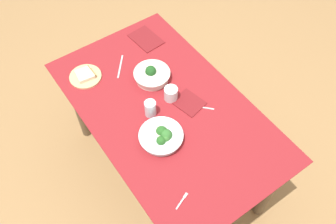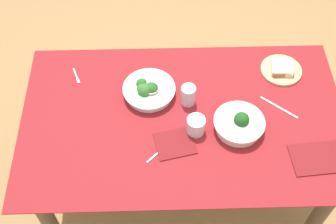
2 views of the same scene
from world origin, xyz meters
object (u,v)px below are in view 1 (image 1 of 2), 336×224
object	(u,v)px
fork_by_near_bowl	(204,108)
napkin_folded_lower	(146,39)
water_glass_center	(171,94)
water_glass_side	(150,108)
broccoli_bowl_near	(152,75)
bread_side_plate	(86,76)
fork_by_far_bowl	(182,200)
napkin_folded_upper	(189,103)
broccoli_bowl_far	(162,136)
table_knife_left	(120,66)

from	to	relation	value
fork_by_near_bowl	napkin_folded_lower	size ratio (longest dim) A/B	0.37
water_glass_center	water_glass_side	world-z (taller)	water_glass_side
broccoli_bowl_near	fork_by_near_bowl	size ratio (longest dim) A/B	2.73
bread_side_plate	fork_by_far_bowl	xyz separation A→B (m)	(-0.98, -0.01, -0.01)
water_glass_center	fork_by_far_bowl	bearing A→B (deg)	149.52
napkin_folded_upper	fork_by_far_bowl	bearing A→B (deg)	139.70
napkin_folded_lower	bread_side_plate	bearing A→B (deg)	97.65
broccoli_bowl_far	fork_by_near_bowl	world-z (taller)	broccoli_bowl_far
table_knife_left	napkin_folded_upper	world-z (taller)	napkin_folded_upper
bread_side_plate	fork_by_near_bowl	xyz separation A→B (m)	(-0.60, -0.45, -0.01)
broccoli_bowl_near	water_glass_center	bearing A→B (deg)	-177.65
napkin_folded_lower	water_glass_side	bearing A→B (deg)	149.22
bread_side_plate	table_knife_left	xyz separation A→B (m)	(-0.05, -0.22, -0.01)
bread_side_plate	fork_by_far_bowl	bearing A→B (deg)	-179.40
bread_side_plate	fork_by_far_bowl	distance (m)	0.98
fork_by_far_bowl	bread_side_plate	bearing A→B (deg)	69.43
water_glass_side	bread_side_plate	bearing A→B (deg)	20.71
fork_by_far_bowl	napkin_folded_upper	size ratio (longest dim) A/B	0.59
table_knife_left	broccoli_bowl_near	bearing A→B (deg)	67.94
water_glass_side	broccoli_bowl_far	bearing A→B (deg)	165.47
table_knife_left	water_glass_center	bearing A→B (deg)	56.05
water_glass_center	fork_by_far_bowl	distance (m)	0.64
table_knife_left	napkin_folded_lower	world-z (taller)	napkin_folded_lower
broccoli_bowl_near	napkin_folded_upper	size ratio (longest dim) A/B	1.36
water_glass_center	napkin_folded_lower	xyz separation A→B (m)	(0.50, -0.15, -0.04)
fork_by_far_bowl	napkin_folded_lower	world-z (taller)	napkin_folded_lower
table_knife_left	napkin_folded_lower	distance (m)	0.29
broccoli_bowl_far	broccoli_bowl_near	distance (m)	0.44
bread_side_plate	table_knife_left	bearing A→B (deg)	-102.48
fork_by_far_bowl	napkin_folded_lower	size ratio (longest dim) A/B	0.44
water_glass_center	napkin_folded_upper	world-z (taller)	water_glass_center
water_glass_center	water_glass_side	distance (m)	0.16
water_glass_center	napkin_folded_lower	size ratio (longest dim) A/B	0.38
broccoli_bowl_near	water_glass_side	bearing A→B (deg)	144.53
fork_by_far_bowl	napkin_folded_upper	distance (m)	0.60
fork_by_near_bowl	napkin_folded_lower	xyz separation A→B (m)	(0.67, -0.04, 0.00)
bread_side_plate	water_glass_side	size ratio (longest dim) A/B	1.98
broccoli_bowl_far	napkin_folded_upper	bearing A→B (deg)	-67.37
water_glass_side	fork_by_far_bowl	bearing A→B (deg)	162.68
water_glass_center	fork_by_near_bowl	xyz separation A→B (m)	(-0.17, -0.12, -0.04)
bread_side_plate	water_glass_center	bearing A→B (deg)	-142.53
broccoli_bowl_far	water_glass_center	world-z (taller)	broccoli_bowl_far
bread_side_plate	napkin_folded_upper	distance (m)	0.66
water_glass_center	fork_by_near_bowl	size ratio (longest dim) A/B	1.02
water_glass_side	fork_by_far_bowl	distance (m)	0.55
water_glass_side	fork_by_far_bowl	world-z (taller)	water_glass_side
napkin_folded_lower	broccoli_bowl_near	bearing A→B (deg)	152.71
broccoli_bowl_near	fork_by_near_bowl	bearing A→B (deg)	-161.10
table_knife_left	napkin_folded_upper	distance (m)	0.51
fork_by_far_bowl	napkin_folded_upper	xyz separation A→B (m)	(0.46, -0.39, 0.00)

